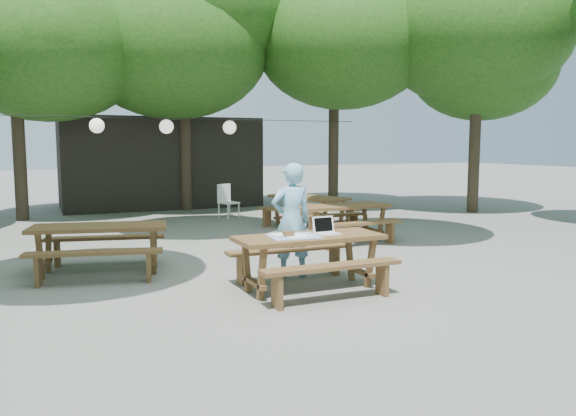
# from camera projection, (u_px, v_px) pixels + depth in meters

# --- Properties ---
(ground) EXTENTS (80.00, 80.00, 0.00)m
(ground) POSITION_uv_depth(u_px,v_px,m) (268.00, 276.00, 8.46)
(ground) COLOR #61615C
(ground) RESTS_ON ground
(pavilion) EXTENTS (6.00, 3.00, 2.80)m
(pavilion) POSITION_uv_depth(u_px,v_px,m) (159.00, 162.00, 18.02)
(pavilion) COLOR black
(pavilion) RESTS_ON ground
(main_picnic_table) EXTENTS (2.00, 1.58, 0.75)m
(main_picnic_table) POSITION_uv_depth(u_px,v_px,m) (309.00, 262.00, 7.62)
(main_picnic_table) COLOR #4F3A1C
(main_picnic_table) RESTS_ON ground
(picnic_table_nw) EXTENTS (2.20, 1.96, 0.75)m
(picnic_table_nw) POSITION_uv_depth(u_px,v_px,m) (100.00, 249.00, 8.57)
(picnic_table_nw) COLOR #4F3A1C
(picnic_table_nw) RESTS_ON ground
(picnic_table_ne) EXTENTS (2.04, 1.67, 0.75)m
(picnic_table_ne) POSITION_uv_depth(u_px,v_px,m) (341.00, 223.00, 11.43)
(picnic_table_ne) COLOR #4F3A1C
(picnic_table_ne) RESTS_ON ground
(picnic_table_far_e) EXTENTS (2.15, 2.34, 0.75)m
(picnic_table_far_e) POSITION_uv_depth(u_px,v_px,m) (308.00, 211.00, 13.35)
(picnic_table_far_e) COLOR #4F3A1C
(picnic_table_far_e) RESTS_ON ground
(woman) EXTENTS (0.65, 0.44, 1.70)m
(woman) POSITION_uv_depth(u_px,v_px,m) (291.00, 221.00, 8.30)
(woman) COLOR #7EC0E5
(woman) RESTS_ON ground
(plastic_chair) EXTENTS (0.57, 0.57, 0.90)m
(plastic_chair) POSITION_uv_depth(u_px,v_px,m) (228.00, 208.00, 15.22)
(plastic_chair) COLOR white
(plastic_chair) RESTS_ON ground
(laptop) EXTENTS (0.35, 0.28, 0.24)m
(laptop) POSITION_uv_depth(u_px,v_px,m) (326.00, 230.00, 7.68)
(laptop) COLOR white
(laptop) RESTS_ON main_picnic_table
(tabletop_clutter) EXTENTS (0.70, 0.62, 0.08)m
(tabletop_clutter) POSITION_uv_depth(u_px,v_px,m) (292.00, 236.00, 7.48)
(tabletop_clutter) COLOR #396AC5
(tabletop_clutter) RESTS_ON main_picnic_table
(paper_lanterns) EXTENTS (9.00, 0.34, 0.38)m
(paper_lanterns) POSITION_uv_depth(u_px,v_px,m) (167.00, 126.00, 13.55)
(paper_lanterns) COLOR black
(paper_lanterns) RESTS_ON ground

